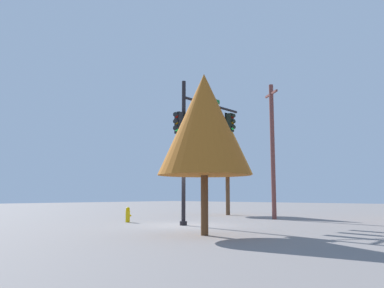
{
  "coord_description": "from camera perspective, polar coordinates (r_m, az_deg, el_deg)",
  "views": [
    {
      "loc": [
        -14.47,
        -13.58,
        1.47
      ],
      "look_at": [
        0.77,
        0.13,
        4.14
      ],
      "focal_mm": 36.95,
      "sensor_mm": 36.0,
      "label": 1
    }
  ],
  "objects": [
    {
      "name": "ground_plane",
      "position": [
        19.9,
        -1.25,
        -11.66
      ],
      "size": [
        120.0,
        120.0,
        0.0
      ],
      "primitive_type": "plane",
      "color": "gray"
    },
    {
      "name": "signal_pole_assembly",
      "position": [
        21.28,
        1.48,
        2.39
      ],
      "size": [
        5.52,
        0.94,
        7.34
      ],
      "color": "black",
      "rests_on": "ground_plane"
    },
    {
      "name": "utility_pole",
      "position": [
        25.46,
        11.55,
        -0.63
      ],
      "size": [
        1.18,
        1.51,
        8.55
      ],
      "color": "brown",
      "rests_on": "ground_plane"
    },
    {
      "name": "fire_hydrant",
      "position": [
        22.37,
        -9.24,
        -10.04
      ],
      "size": [
        0.33,
        0.24,
        0.83
      ],
      "color": "gold",
      "rests_on": "ground_plane"
    },
    {
      "name": "tree_near",
      "position": [
        30.43,
        5.1,
        -0.43
      ],
      "size": [
        3.84,
        3.84,
        7.31
      ],
      "color": "brown",
      "rests_on": "ground_plane"
    },
    {
      "name": "tree_mid",
      "position": [
        15.15,
        1.77,
        2.9
      ],
      "size": [
        3.55,
        3.55,
        6.17
      ],
      "color": "brown",
      "rests_on": "ground_plane"
    }
  ]
}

